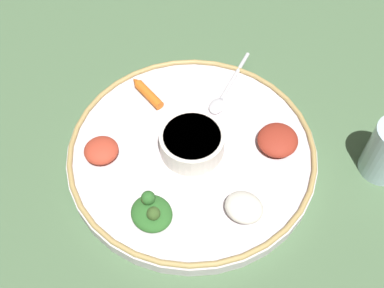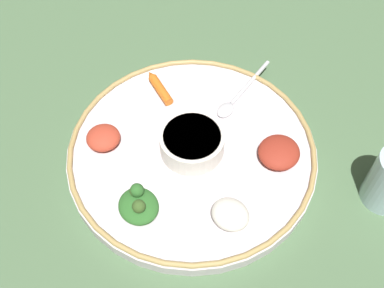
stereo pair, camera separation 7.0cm
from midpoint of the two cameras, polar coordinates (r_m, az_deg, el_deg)
name	(u,v)px [view 1 (the left image)]	position (r m, az deg, el deg)	size (l,w,h in m)	color
ground_plane	(192,157)	(0.73, -2.74, -1.83)	(2.40, 2.40, 0.00)	#4C6B47
platter	(192,154)	(0.72, -2.77, -1.36)	(0.38, 0.38, 0.02)	silver
platter_rim	(192,149)	(0.71, -2.82, -0.76)	(0.38, 0.38, 0.01)	tan
center_bowl	(192,142)	(0.70, -2.87, 0.03)	(0.10, 0.10, 0.04)	silver
spoon	(225,92)	(0.78, 1.44, 6.09)	(0.15, 0.05, 0.01)	silver
greens_pile	(151,211)	(0.65, -8.07, -8.29)	(0.08, 0.08, 0.04)	#2D6628
carrot_near_spoon	(147,92)	(0.78, -8.08, 6.04)	(0.06, 0.07, 0.02)	orange
mound_rice_white	(244,207)	(0.65, 3.22, -7.91)	(0.05, 0.05, 0.03)	silver
mound_berbere_red	(101,150)	(0.72, -13.70, -0.96)	(0.05, 0.05, 0.02)	#B73D28
mound_beet	(278,140)	(0.72, 7.59, 0.29)	(0.06, 0.06, 0.02)	maroon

